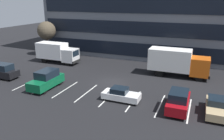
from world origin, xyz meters
name	(u,v)px	position (x,y,z in m)	size (l,w,h in m)	color
ground_plane	(112,82)	(0.00, 0.00, 0.00)	(120.00, 120.00, 0.00)	black
lot_markings	(98,95)	(0.00, -4.40, 0.00)	(19.74, 5.40, 0.01)	silver
box_truck_white	(57,52)	(-12.07, 5.18, 1.87)	(7.18, 2.38, 3.33)	white
box_truck_orange	(177,61)	(7.33, 5.55, 2.12)	(8.11, 2.69, 3.76)	#D85914
sedan_white	(121,95)	(2.91, -4.80, 0.67)	(3.95, 1.65, 1.42)	white
sedan_tan	(217,107)	(12.13, -4.24, 0.73)	(1.82, 4.34, 1.55)	tan
suv_black	(3,71)	(-14.32, -4.07, 0.96)	(4.40, 1.87, 1.99)	black
suv_maroon	(178,101)	(8.75, -4.78, 0.97)	(1.89, 4.46, 2.02)	maroon
suv_forest	(46,80)	(-6.56, -4.79, 1.04)	(2.02, 4.77, 2.16)	#0C5933
bare_tree	(47,31)	(-17.00, 9.26, 4.63)	(3.38, 3.38, 6.34)	#473323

